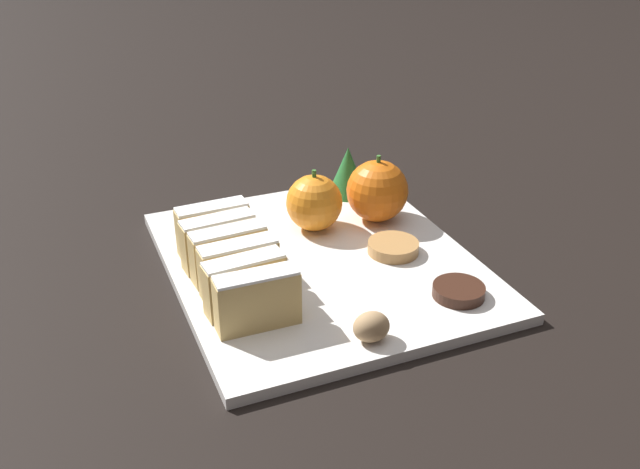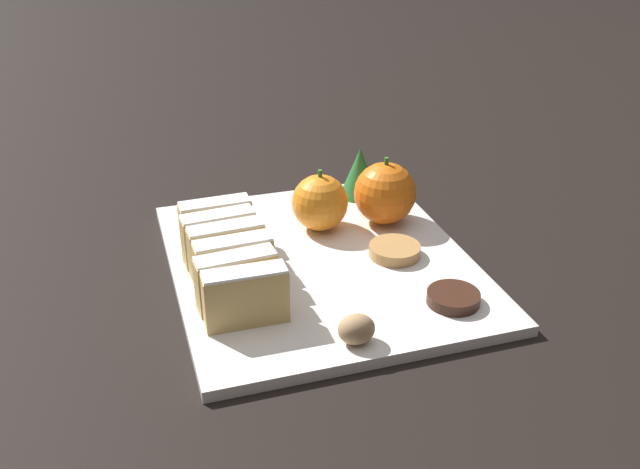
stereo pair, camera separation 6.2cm
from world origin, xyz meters
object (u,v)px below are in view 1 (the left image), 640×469
orange_far (314,203)px  walnut (371,327)px  chocolate_cookie (459,291)px  orange_near (377,191)px

orange_far → walnut: (-0.04, -0.23, -0.02)m
chocolate_cookie → walnut: bearing=-164.2°
orange_far → chocolate_cookie: size_ratio=1.41×
orange_near → chocolate_cookie: size_ratio=1.56×
orange_near → walnut: bearing=-117.6°
orange_near → chocolate_cookie: 0.19m
walnut → chocolate_cookie: bearing=15.8°
walnut → chocolate_cookie: size_ratio=0.66×
orange_near → orange_far: orange_near is taller
chocolate_cookie → orange_near: bearing=89.6°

